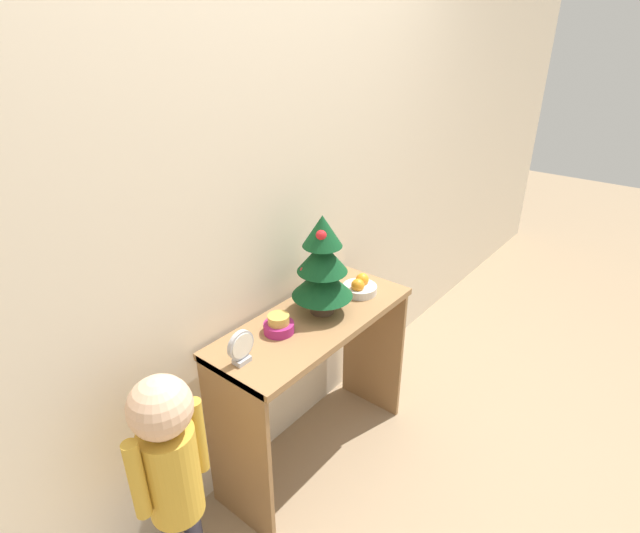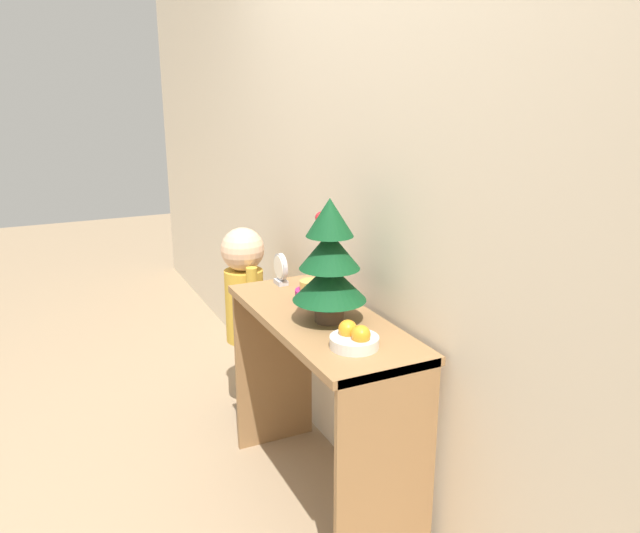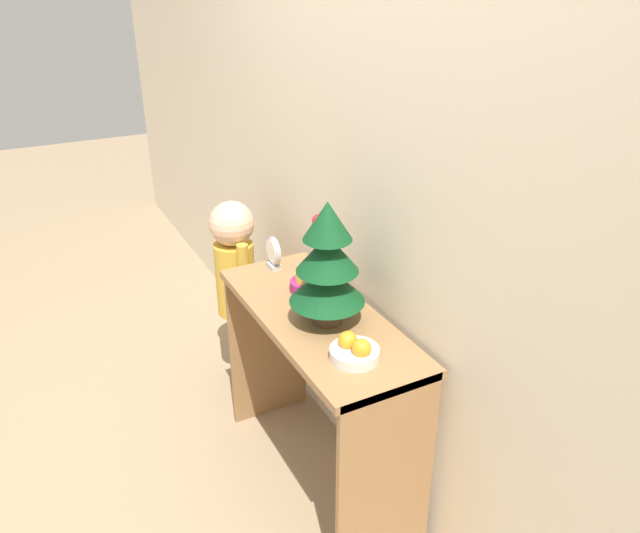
{
  "view_description": "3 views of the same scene",
  "coord_description": "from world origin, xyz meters",
  "px_view_note": "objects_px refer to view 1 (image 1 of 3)",
  "views": [
    {
      "loc": [
        -1.4,
        -0.96,
        1.91
      ],
      "look_at": [
        0.04,
        0.2,
        1.0
      ],
      "focal_mm": 28.0,
      "sensor_mm": 36.0,
      "label": 1
    },
    {
      "loc": [
        1.92,
        -0.73,
        1.59
      ],
      "look_at": [
        0.0,
        0.19,
        0.97
      ],
      "focal_mm": 35.0,
      "sensor_mm": 36.0,
      "label": 2
    },
    {
      "loc": [
        1.71,
        -0.68,
        1.91
      ],
      "look_at": [
        0.08,
        0.17,
        1.01
      ],
      "focal_mm": 35.0,
      "sensor_mm": 36.0,
      "label": 3
    }
  ],
  "objects_px": {
    "desk_clock": "(241,348)",
    "fruit_bowl": "(360,287)",
    "singing_bowl": "(279,325)",
    "mini_tree": "(322,265)",
    "child_figure": "(170,461)"
  },
  "relations": [
    {
      "from": "fruit_bowl",
      "to": "singing_bowl",
      "type": "xyz_separation_m",
      "value": [
        -0.48,
        0.07,
        0.0
      ]
    },
    {
      "from": "child_figure",
      "to": "mini_tree",
      "type": "bearing_deg",
      "value": 2.42
    },
    {
      "from": "singing_bowl",
      "to": "child_figure",
      "type": "relative_size",
      "value": 0.13
    },
    {
      "from": "fruit_bowl",
      "to": "singing_bowl",
      "type": "distance_m",
      "value": 0.48
    },
    {
      "from": "fruit_bowl",
      "to": "desk_clock",
      "type": "distance_m",
      "value": 0.71
    },
    {
      "from": "fruit_bowl",
      "to": "mini_tree",
      "type": "bearing_deg",
      "value": 172.77
    },
    {
      "from": "singing_bowl",
      "to": "desk_clock",
      "type": "bearing_deg",
      "value": -172.07
    },
    {
      "from": "mini_tree",
      "to": "desk_clock",
      "type": "distance_m",
      "value": 0.49
    },
    {
      "from": "mini_tree",
      "to": "desk_clock",
      "type": "bearing_deg",
      "value": 179.51
    },
    {
      "from": "singing_bowl",
      "to": "desk_clock",
      "type": "relative_size",
      "value": 0.93
    },
    {
      "from": "mini_tree",
      "to": "fruit_bowl",
      "type": "distance_m",
      "value": 0.31
    },
    {
      "from": "singing_bowl",
      "to": "child_figure",
      "type": "distance_m",
      "value": 0.64
    },
    {
      "from": "desk_clock",
      "to": "fruit_bowl",
      "type": "bearing_deg",
      "value": -2.79
    },
    {
      "from": "mini_tree",
      "to": "singing_bowl",
      "type": "height_order",
      "value": "mini_tree"
    },
    {
      "from": "mini_tree",
      "to": "singing_bowl",
      "type": "distance_m",
      "value": 0.31
    }
  ]
}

